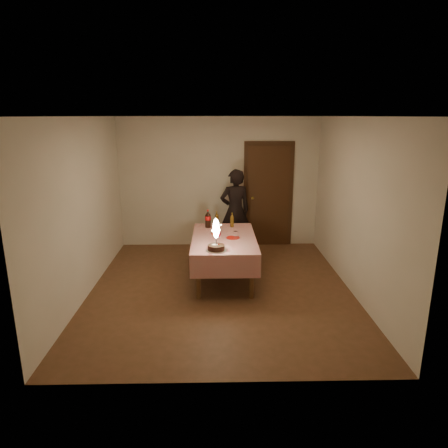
{
  "coord_description": "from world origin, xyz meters",
  "views": [
    {
      "loc": [
        -0.08,
        -5.72,
        2.61
      ],
      "look_at": [
        0.06,
        0.37,
        0.95
      ],
      "focal_mm": 32.0,
      "sensor_mm": 36.0,
      "label": 1
    }
  ],
  "objects_px": {
    "clear_cup": "(236,234)",
    "cola_bottle": "(208,219)",
    "amber_bottle_left": "(217,219)",
    "amber_bottle_right": "(232,220)",
    "red_cup": "(218,233)",
    "birthday_cake": "(216,242)",
    "red_plate": "(233,238)",
    "photographer": "(235,211)",
    "dining_table": "(224,243)"
  },
  "relations": [
    {
      "from": "dining_table",
      "to": "birthday_cake",
      "type": "distance_m",
      "value": 0.7
    },
    {
      "from": "birthday_cake",
      "to": "amber_bottle_right",
      "type": "bearing_deg",
      "value": 77.35
    },
    {
      "from": "amber_bottle_left",
      "to": "amber_bottle_right",
      "type": "bearing_deg",
      "value": -22.99
    },
    {
      "from": "red_cup",
      "to": "cola_bottle",
      "type": "xyz_separation_m",
      "value": [
        -0.17,
        0.53,
        0.1
      ]
    },
    {
      "from": "red_plate",
      "to": "photographer",
      "type": "distance_m",
      "value": 1.48
    },
    {
      "from": "birthday_cake",
      "to": "photographer",
      "type": "height_order",
      "value": "photographer"
    },
    {
      "from": "amber_bottle_left",
      "to": "dining_table",
      "type": "bearing_deg",
      "value": -81.38
    },
    {
      "from": "dining_table",
      "to": "cola_bottle",
      "type": "bearing_deg",
      "value": 114.11
    },
    {
      "from": "red_cup",
      "to": "amber_bottle_right",
      "type": "distance_m",
      "value": 0.61
    },
    {
      "from": "dining_table",
      "to": "red_cup",
      "type": "xyz_separation_m",
      "value": [
        -0.1,
        0.06,
        0.15
      ]
    },
    {
      "from": "red_cup",
      "to": "birthday_cake",
      "type": "bearing_deg",
      "value": -92.53
    },
    {
      "from": "cola_bottle",
      "to": "amber_bottle_right",
      "type": "height_order",
      "value": "cola_bottle"
    },
    {
      "from": "dining_table",
      "to": "amber_bottle_right",
      "type": "height_order",
      "value": "amber_bottle_right"
    },
    {
      "from": "red_plate",
      "to": "amber_bottle_right",
      "type": "distance_m",
      "value": 0.67
    },
    {
      "from": "photographer",
      "to": "birthday_cake",
      "type": "bearing_deg",
      "value": -100.27
    },
    {
      "from": "red_cup",
      "to": "clear_cup",
      "type": "bearing_deg",
      "value": -7.04
    },
    {
      "from": "cola_bottle",
      "to": "photographer",
      "type": "height_order",
      "value": "photographer"
    },
    {
      "from": "cola_bottle",
      "to": "red_plate",
      "type": "bearing_deg",
      "value": -57.17
    },
    {
      "from": "cola_bottle",
      "to": "amber_bottle_right",
      "type": "bearing_deg",
      "value": 3.27
    },
    {
      "from": "red_cup",
      "to": "amber_bottle_left",
      "type": "distance_m",
      "value": 0.67
    },
    {
      "from": "amber_bottle_left",
      "to": "photographer",
      "type": "height_order",
      "value": "photographer"
    },
    {
      "from": "photographer",
      "to": "red_plate",
      "type": "bearing_deg",
      "value": -94.04
    },
    {
      "from": "dining_table",
      "to": "photographer",
      "type": "height_order",
      "value": "photographer"
    },
    {
      "from": "birthday_cake",
      "to": "amber_bottle_left",
      "type": "height_order",
      "value": "birthday_cake"
    },
    {
      "from": "red_cup",
      "to": "amber_bottle_left",
      "type": "bearing_deg",
      "value": 91.3
    },
    {
      "from": "dining_table",
      "to": "cola_bottle",
      "type": "distance_m",
      "value": 0.7
    },
    {
      "from": "photographer",
      "to": "clear_cup",
      "type": "bearing_deg",
      "value": -92.44
    },
    {
      "from": "cola_bottle",
      "to": "amber_bottle_left",
      "type": "height_order",
      "value": "cola_bottle"
    },
    {
      "from": "amber_bottle_right",
      "to": "photographer",
      "type": "xyz_separation_m",
      "value": [
        0.09,
        0.81,
        -0.02
      ]
    },
    {
      "from": "dining_table",
      "to": "birthday_cake",
      "type": "xyz_separation_m",
      "value": [
        -0.13,
        -0.64,
        0.23
      ]
    },
    {
      "from": "dining_table",
      "to": "amber_bottle_left",
      "type": "height_order",
      "value": "amber_bottle_left"
    },
    {
      "from": "clear_cup",
      "to": "cola_bottle",
      "type": "bearing_deg",
      "value": 128.83
    },
    {
      "from": "red_plate",
      "to": "amber_bottle_right",
      "type": "bearing_deg",
      "value": 89.01
    },
    {
      "from": "clear_cup",
      "to": "photographer",
      "type": "relative_size",
      "value": 0.06
    },
    {
      "from": "birthday_cake",
      "to": "photographer",
      "type": "xyz_separation_m",
      "value": [
        0.38,
        2.07,
        -0.03
      ]
    },
    {
      "from": "red_plate",
      "to": "amber_bottle_left",
      "type": "distance_m",
      "value": 0.82
    },
    {
      "from": "clear_cup",
      "to": "dining_table",
      "type": "bearing_deg",
      "value": -171.47
    },
    {
      "from": "birthday_cake",
      "to": "clear_cup",
      "type": "bearing_deg",
      "value": 64.82
    },
    {
      "from": "red_plate",
      "to": "cola_bottle",
      "type": "relative_size",
      "value": 0.69
    },
    {
      "from": "dining_table",
      "to": "cola_bottle",
      "type": "height_order",
      "value": "cola_bottle"
    },
    {
      "from": "amber_bottle_right",
      "to": "photographer",
      "type": "bearing_deg",
      "value": 83.49
    },
    {
      "from": "clear_cup",
      "to": "photographer",
      "type": "height_order",
      "value": "photographer"
    },
    {
      "from": "dining_table",
      "to": "red_cup",
      "type": "height_order",
      "value": "red_cup"
    },
    {
      "from": "amber_bottle_left",
      "to": "amber_bottle_right",
      "type": "distance_m",
      "value": 0.29
    },
    {
      "from": "clear_cup",
      "to": "amber_bottle_left",
      "type": "bearing_deg",
      "value": 113.13
    },
    {
      "from": "red_cup",
      "to": "amber_bottle_left",
      "type": "xyz_separation_m",
      "value": [
        -0.02,
        0.67,
        0.07
      ]
    },
    {
      "from": "clear_cup",
      "to": "amber_bottle_left",
      "type": "distance_m",
      "value": 0.77
    },
    {
      "from": "cola_bottle",
      "to": "dining_table",
      "type": "bearing_deg",
      "value": -65.89
    },
    {
      "from": "red_plate",
      "to": "photographer",
      "type": "xyz_separation_m",
      "value": [
        0.1,
        1.47,
        0.1
      ]
    },
    {
      "from": "red_plate",
      "to": "dining_table",
      "type": "bearing_deg",
      "value": 163.58
    }
  ]
}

